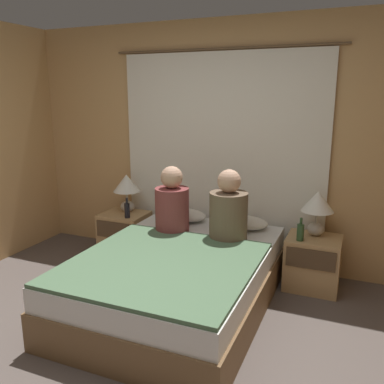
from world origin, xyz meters
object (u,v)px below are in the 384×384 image
object	(u,v)px
lamp_left	(127,186)
beer_bottle_on_left_stand	(127,210)
person_right_in_bed	(228,211)
beer_bottle_on_right_stand	(300,232)
lamp_right	(318,205)
pillow_right	(242,222)
person_left_in_bed	(172,205)
pillow_left	(183,215)
bed	(178,279)
nightstand_right	(312,263)
nightstand_left	(125,234)

from	to	relation	value
lamp_left	beer_bottle_on_left_stand	world-z (taller)	lamp_left
person_right_in_bed	beer_bottle_on_right_stand	size ratio (longest dim) A/B	3.06
lamp_right	pillow_right	world-z (taller)	lamp_right
pillow_right	person_left_in_bed	world-z (taller)	person_left_in_bed
person_left_in_bed	person_right_in_bed	xyz separation A→B (m)	(0.56, 0.00, -0.00)
person_right_in_bed	beer_bottle_on_left_stand	world-z (taller)	person_right_in_bed
person_left_in_bed	beer_bottle_on_left_stand	size ratio (longest dim) A/B	2.94
pillow_left	person_left_in_bed	world-z (taller)	person_left_in_bed
pillow_right	beer_bottle_on_right_stand	world-z (taller)	beer_bottle_on_right_stand
pillow_right	bed	bearing A→B (deg)	-111.28
person_left_in_bed	beer_bottle_on_left_stand	world-z (taller)	person_left_in_bed
bed	lamp_right	distance (m)	1.44
nightstand_right	beer_bottle_on_right_stand	xyz separation A→B (m)	(-0.11, -0.12, 0.33)
person_left_in_bed	nightstand_right	bearing A→B (deg)	14.05
person_left_in_bed	lamp_right	bearing A→B (deg)	17.14
bed	pillow_left	distance (m)	0.93
nightstand_right	lamp_right	world-z (taller)	lamp_right
lamp_left	nightstand_right	bearing A→B (deg)	-2.11
person_left_in_bed	pillow_left	bearing A→B (deg)	97.52
lamp_right	beer_bottle_on_left_stand	xyz separation A→B (m)	(-1.91, -0.20, -0.20)
lamp_right	beer_bottle_on_left_stand	distance (m)	1.93
lamp_right	nightstand_left	bearing A→B (deg)	-177.89
pillow_right	person_left_in_bed	bearing A→B (deg)	-149.16
bed	nightstand_right	size ratio (longest dim) A/B	4.15
lamp_right	pillow_right	size ratio (longest dim) A/B	0.83
nightstand_left	lamp_left	xyz separation A→B (m)	(0.00, 0.07, 0.53)
lamp_right	bed	bearing A→B (deg)	-139.62
bed	nightstand_left	world-z (taller)	nightstand_left
nightstand_left	pillow_right	distance (m)	1.36
nightstand_left	pillow_right	xyz separation A→B (m)	(1.33, 0.03, 0.30)
lamp_right	pillow_left	world-z (taller)	lamp_right
nightstand_right	lamp_right	distance (m)	0.54
nightstand_left	nightstand_right	world-z (taller)	same
pillow_left	person_right_in_bed	xyz separation A→B (m)	(0.61, -0.35, 0.21)
nightstand_left	lamp_left	world-z (taller)	lamp_left
nightstand_right	lamp_left	xyz separation A→B (m)	(-2.03, 0.07, 0.53)
lamp_right	person_right_in_bed	distance (m)	0.83
lamp_right	beer_bottle_on_left_stand	bearing A→B (deg)	-174.15
lamp_right	nightstand_right	bearing A→B (deg)	-90.00
pillow_right	person_right_in_bed	xyz separation A→B (m)	(-0.03, -0.35, 0.21)
pillow_left	person_left_in_bed	distance (m)	0.41
bed	lamp_left	world-z (taller)	lamp_left
nightstand_right	lamp_left	size ratio (longest dim) A/B	1.16
bed	beer_bottle_on_right_stand	xyz separation A→B (m)	(0.90, 0.67, 0.33)
bed	beer_bottle_on_right_stand	distance (m)	1.17
lamp_left	pillow_left	bearing A→B (deg)	-3.60
pillow_right	pillow_left	bearing A→B (deg)	180.00
pillow_left	person_right_in_bed	size ratio (longest dim) A/B	0.79
pillow_left	bed	bearing A→B (deg)	-68.72
person_left_in_bed	person_right_in_bed	size ratio (longest dim) A/B	0.98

